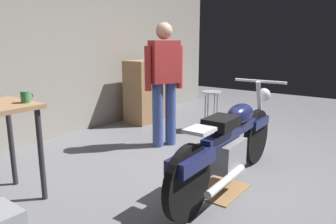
% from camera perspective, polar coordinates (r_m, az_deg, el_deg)
% --- Properties ---
extents(ground_plane, '(12.00, 12.00, 0.00)m').
position_cam_1_polar(ground_plane, '(3.47, 9.69, -12.01)').
color(ground_plane, slate).
extents(back_wall, '(8.00, 0.12, 3.10)m').
position_cam_1_polar(back_wall, '(5.07, -19.85, 13.18)').
color(back_wall, gray).
rests_on(back_wall, ground_plane).
extents(motorcycle, '(2.19, 0.60, 1.00)m').
position_cam_1_polar(motorcycle, '(3.24, 11.04, -5.35)').
color(motorcycle, black).
rests_on(motorcycle, ground_plane).
extents(person_standing, '(0.53, 0.36, 1.67)m').
position_cam_1_polar(person_standing, '(4.32, -0.68, 5.83)').
color(person_standing, '#40539B').
rests_on(person_standing, ground_plane).
extents(shop_stool, '(0.32, 0.32, 0.64)m').
position_cam_1_polar(shop_stool, '(5.20, 7.74, 2.12)').
color(shop_stool, '#B2B2B7').
rests_on(shop_stool, ground_plane).
extents(wooden_dresser, '(0.80, 0.47, 1.10)m').
position_cam_1_polar(wooden_dresser, '(5.77, -3.74, 3.77)').
color(wooden_dresser, '#99724C').
rests_on(wooden_dresser, ground_plane).
extents(drip_tray, '(0.56, 0.40, 0.01)m').
position_cam_1_polar(drip_tray, '(3.27, 9.33, -13.53)').
color(drip_tray, olive).
rests_on(drip_tray, ground_plane).
extents(mug_green_speckled, '(0.12, 0.08, 0.10)m').
position_cam_1_polar(mug_green_speckled, '(3.09, -24.04, 2.48)').
color(mug_green_speckled, '#3D7F4C').
rests_on(mug_green_speckled, workbench).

